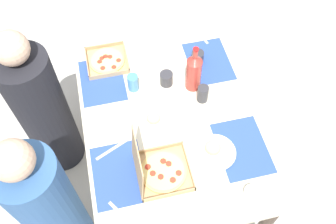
{
  "coord_description": "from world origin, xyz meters",
  "views": [
    {
      "loc": [
        -1.13,
        0.26,
        2.51
      ],
      "look_at": [
        0.0,
        0.0,
        0.76
      ],
      "focal_mm": 39.26,
      "sensor_mm": 36.0,
      "label": 1
    }
  ],
  "objects": [
    {
      "name": "diner_left_seat",
      "position": [
        -0.32,
        0.75,
        0.55
      ],
      "size": [
        0.32,
        0.32,
        1.21
      ],
      "color": "#33598C",
      "rests_on": "ground_plane"
    },
    {
      "name": "placemat_near_right",
      "position": [
        0.32,
        -0.34,
        0.76
      ],
      "size": [
        0.36,
        0.26,
        0.0
      ],
      "primitive_type": "cube",
      "color": "#2D4C9E",
      "rests_on": "dining_table"
    },
    {
      "name": "fork_by_far_left",
      "position": [
        0.55,
        -0.35,
        0.76
      ],
      "size": [
        0.19,
        0.07,
        0.0
      ],
      "primitive_type": "cube",
      "rotation": [
        0.0,
        0.0,
        3.43
      ],
      "color": "#B7B7BC",
      "rests_on": "dining_table"
    },
    {
      "name": "cup_dark",
      "position": [
        0.21,
        -0.04,
        0.8
      ],
      "size": [
        0.08,
        0.08,
        0.09
      ],
      "primitive_type": "cylinder",
      "color": "#333338",
      "rests_on": "dining_table"
    },
    {
      "name": "condiment_bowl",
      "position": [
        -0.58,
        -0.29,
        0.78
      ],
      "size": [
        0.09,
        0.09,
        0.04
      ],
      "primitive_type": "cylinder",
      "color": "white",
      "rests_on": "dining_table"
    },
    {
      "name": "cup_red",
      "position": [
        0.32,
        -0.26,
        0.81
      ],
      "size": [
        0.08,
        0.08,
        0.09
      ],
      "primitive_type": "cylinder",
      "color": "#333338",
      "rests_on": "dining_table"
    },
    {
      "name": "ground_plane",
      "position": [
        0.0,
        0.0,
        0.0
      ],
      "size": [
        6.0,
        6.0,
        0.0
      ],
      "primitive_type": "plane",
      "color": "beige"
    },
    {
      "name": "pizza_box_corner_left",
      "position": [
        0.46,
        0.29,
        0.77
      ],
      "size": [
        0.25,
        0.25,
        0.04
      ],
      "color": "tan",
      "rests_on": "dining_table"
    },
    {
      "name": "fork_by_near_right",
      "position": [
        -0.17,
        0.35,
        0.76
      ],
      "size": [
        0.09,
        0.18,
        0.0
      ],
      "primitive_type": "cube",
      "rotation": [
        0.0,
        0.0,
        1.99
      ],
      "color": "#B7B7BC",
      "rests_on": "dining_table"
    },
    {
      "name": "placemat_far_right",
      "position": [
        0.32,
        0.34,
        0.76
      ],
      "size": [
        0.36,
        0.26,
        0.0
      ],
      "primitive_type": "cube",
      "color": "#2D4C9E",
      "rests_on": "dining_table"
    },
    {
      "name": "fork_by_near_left",
      "position": [
        -0.53,
        0.35,
        0.76
      ],
      "size": [
        0.17,
        0.12,
        0.0
      ],
      "primitive_type": "cube",
      "rotation": [
        0.0,
        0.0,
        3.73
      ],
      "color": "#B7B7BC",
      "rests_on": "dining_table"
    },
    {
      "name": "dining_table",
      "position": [
        0.0,
        0.0,
        0.65
      ],
      "size": [
        1.41,
        0.97,
        0.76
      ],
      "color": "#3F3328",
      "rests_on": "ground_plane"
    },
    {
      "name": "fork_by_far_right",
      "position": [
        0.49,
        -0.09,
        0.76
      ],
      "size": [
        0.13,
        0.16,
        0.0
      ],
      "primitive_type": "cube",
      "rotation": [
        0.0,
        0.0,
        0.91
      ],
      "color": "#B7B7BC",
      "rests_on": "dining_table"
    },
    {
      "name": "soda_bottle",
      "position": [
        0.15,
        -0.19,
        0.89
      ],
      "size": [
        0.09,
        0.09,
        0.32
      ],
      "color": "#B2382D",
      "rests_on": "dining_table"
    },
    {
      "name": "plate_near_left",
      "position": [
        -0.31,
        -0.19,
        0.77
      ],
      "size": [
        0.22,
        0.22,
        0.03
      ],
      "color": "white",
      "rests_on": "dining_table"
    },
    {
      "name": "plate_near_right",
      "position": [
        -0.02,
        0.08,
        0.77
      ],
      "size": [
        0.2,
        0.2,
        0.03
      ],
      "color": "white",
      "rests_on": "dining_table"
    },
    {
      "name": "cup_clear_right",
      "position": [
        0.21,
        0.16,
        0.82
      ],
      "size": [
        0.06,
        0.06,
        0.11
      ],
      "primitive_type": "cylinder",
      "color": "teal",
      "rests_on": "dining_table"
    },
    {
      "name": "cup_spare",
      "position": [
        0.04,
        -0.22,
        0.82
      ],
      "size": [
        0.06,
        0.06,
        0.11
      ],
      "primitive_type": "cylinder",
      "color": "#333338",
      "rests_on": "dining_table"
    },
    {
      "name": "placemat_far_left",
      "position": [
        -0.32,
        0.34,
        0.76
      ],
      "size": [
        0.36,
        0.26,
        0.0
      ],
      "primitive_type": "cube",
      "color": "#2D4C9E",
      "rests_on": "dining_table"
    },
    {
      "name": "diner_right_seat",
      "position": [
        0.32,
        0.75,
        0.56
      ],
      "size": [
        0.32,
        0.32,
        1.24
      ],
      "color": "black",
      "rests_on": "ground_plane"
    },
    {
      "name": "placemat_near_left",
      "position": [
        -0.32,
        -0.34,
        0.76
      ],
      "size": [
        0.36,
        0.26,
        0.0
      ],
      "primitive_type": "cube",
      "color": "#2D4C9E",
      "rests_on": "dining_table"
    },
    {
      "name": "pizza_box_edge_far",
      "position": [
        -0.36,
        0.14,
        0.81
      ],
      "size": [
        0.27,
        0.28,
        0.31
      ],
      "color": "tan",
      "rests_on": "dining_table"
    }
  ]
}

